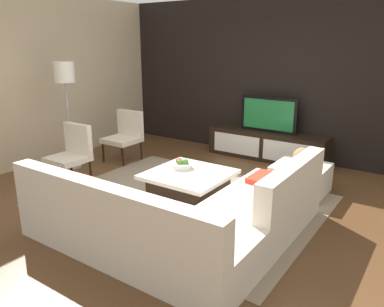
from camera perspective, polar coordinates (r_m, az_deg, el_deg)
ground_plane at (r=4.98m, az=-0.18°, el=-7.53°), size 14.00×14.00×0.00m
feature_wall_back at (r=6.97m, az=12.75°, el=10.93°), size 6.40×0.12×2.80m
side_wall_left at (r=7.03m, az=-21.57°, el=10.24°), size 0.12×5.20×2.80m
area_rug at (r=5.03m, az=-1.12°, el=-7.22°), size 3.39×2.68×0.01m
media_console at (r=6.89m, az=11.21°, el=1.22°), size 2.13×0.50×0.50m
television at (r=6.77m, az=11.47°, el=5.78°), size 1.02×0.06×0.62m
sectional_couch at (r=3.93m, az=-1.03°, el=-9.80°), size 2.51×2.39×0.82m
coffee_table at (r=5.03m, az=-0.47°, el=-4.79°), size 1.02×1.00×0.38m
accent_chair_near at (r=5.84m, az=-17.59°, el=0.45°), size 0.53×0.51×0.87m
floor_lamp at (r=6.38m, az=-18.62°, el=10.58°), size 0.32×0.32×1.73m
ottoman at (r=5.47m, az=16.00°, el=-3.67°), size 0.70×0.70×0.40m
fruit_bowl at (r=5.13m, az=-1.51°, el=-1.65°), size 0.28×0.28×0.13m
accent_chair_far at (r=6.76m, az=-9.99°, el=3.07°), size 0.56×0.54×0.87m
decorative_ball at (r=5.37m, az=16.27°, el=-0.44°), size 0.24×0.24×0.24m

